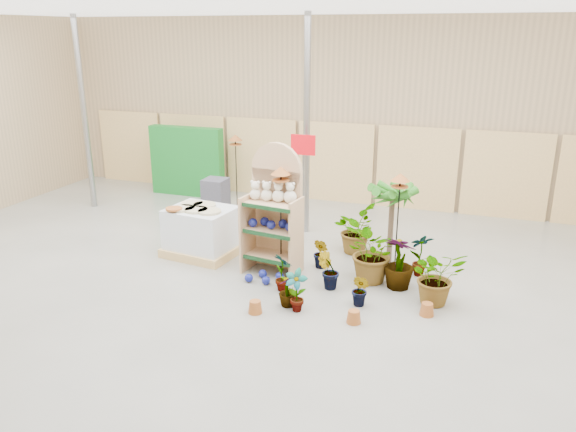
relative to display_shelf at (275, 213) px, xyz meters
name	(u,v)px	position (x,y,z in m)	size (l,w,h in m)	color
room	(259,154)	(-0.09, -0.49, 1.16)	(15.20, 12.10, 4.70)	slate
display_shelf	(275,213)	(0.00, 0.00, 0.00)	(1.04, 0.73, 2.31)	tan
teddy_bears	(274,193)	(0.03, -0.11, 0.41)	(0.85, 0.23, 0.37)	white
gazing_balls_shelf	(272,224)	(0.00, -0.14, -0.15)	(0.85, 0.29, 0.16)	navy
gazing_balls_floor	(264,277)	(0.02, -0.58, -0.98)	(0.63, 0.39, 0.15)	navy
pallet_stack	(202,231)	(-1.58, 0.18, -0.59)	(1.44, 1.25, 0.97)	tan
charcoal_planters	(216,200)	(-2.20, 2.04, -0.56)	(0.50, 0.50, 1.00)	#30313A
trellis_stock	(187,161)	(-3.89, 3.80, -0.16)	(2.00, 0.30, 1.80)	#147123
offer_sign	(303,166)	(0.01, 1.58, 0.51)	(0.50, 0.08, 2.20)	gray
bird_table_front	(281,174)	(0.15, -0.10, 0.75)	(0.34, 0.34, 1.94)	black
bird_table_right	(400,181)	(2.06, 0.69, 0.61)	(0.34, 0.34, 1.80)	black
bird_table_back	(235,140)	(-2.29, 3.38, 0.58)	(0.34, 0.34, 1.76)	black
palm	(393,192)	(1.90, 1.01, 0.30)	(0.70, 0.70, 1.60)	brown
potted_plant_0	(282,272)	(0.44, -0.83, -0.71)	(0.36, 0.24, 0.68)	#27761C
potted_plant_1	(328,271)	(1.14, -0.50, -0.73)	(0.36, 0.29, 0.66)	#27761C
potted_plant_2	(372,253)	(1.77, -0.02, -0.51)	(0.98, 0.85, 1.09)	#27761C
potted_plant_3	(399,262)	(2.24, -0.06, -0.60)	(0.51, 0.51, 0.92)	#27761C
potted_plant_4	(421,254)	(2.52, 0.56, -0.65)	(0.42, 0.29, 0.80)	#27761C
potted_plant_5	(321,253)	(0.79, 0.29, -0.76)	(0.32, 0.26, 0.59)	#27761C
potted_plant_6	(354,229)	(1.17, 1.27, -0.58)	(0.85, 0.74, 0.95)	#27761C
potted_plant_7	(288,291)	(0.70, -1.31, -0.80)	(0.29, 0.29, 0.52)	#27761C
potted_plant_8	(296,291)	(0.88, -1.43, -0.71)	(0.36, 0.24, 0.69)	#27761C
potted_plant_9	(361,290)	(1.78, -0.95, -0.78)	(0.30, 0.24, 0.55)	#27761C
potted_plant_10	(437,276)	(2.89, -0.44, -0.59)	(0.84, 0.72, 0.93)	#27761C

